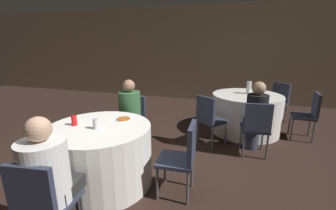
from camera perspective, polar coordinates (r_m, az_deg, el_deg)
ground_plane at (r=3.09m, az=-14.00°, el=-18.67°), size 16.00×16.00×0.00m
wall_back at (r=7.07m, az=5.69°, el=12.79°), size 16.00×0.06×2.80m
table_near at (r=2.96m, az=-16.63°, el=-12.06°), size 1.24×1.24×0.75m
table_far at (r=4.71m, az=19.12°, el=-1.97°), size 1.32×1.32×0.75m
chair_near_south at (r=2.15m, az=-29.50°, el=-20.28°), size 0.45×0.45×0.87m
chair_near_north at (r=3.76m, az=-8.99°, el=-3.20°), size 0.42×0.43×0.87m
chair_near_east at (r=2.57m, az=3.97°, el=-12.13°), size 0.43×0.42×0.87m
chair_far_northeast at (r=5.54m, az=26.15°, el=1.42°), size 0.56×0.56×0.87m
chair_far_southwest at (r=3.84m, az=10.34°, el=-2.85°), size 0.56×0.56×0.87m
chair_far_south at (r=3.65m, az=21.52°, el=-4.66°), size 0.44×0.44×0.87m
chair_far_east at (r=4.76m, az=32.25°, el=-1.46°), size 0.43×0.43×0.87m
person_black_shirt at (r=3.79m, az=21.19°, el=-3.00°), size 0.34×0.50×1.17m
person_white_shirt at (r=2.20m, az=-27.32°, el=-16.47°), size 0.40×0.52×1.18m
person_green_jacket at (r=3.60m, az=-9.98°, el=-2.91°), size 0.35×0.51×1.17m
pizza_plate_near at (r=2.98m, az=-11.20°, el=-3.52°), size 0.22×0.22×0.02m
soda_can_silver at (r=2.73m, az=-17.88°, el=-4.56°), size 0.07×0.07×0.12m
soda_can_red at (r=2.94m, az=-22.72°, el=-3.64°), size 0.07×0.07×0.12m
bottle_far at (r=4.69m, az=19.85°, el=4.18°), size 0.09×0.09×0.24m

